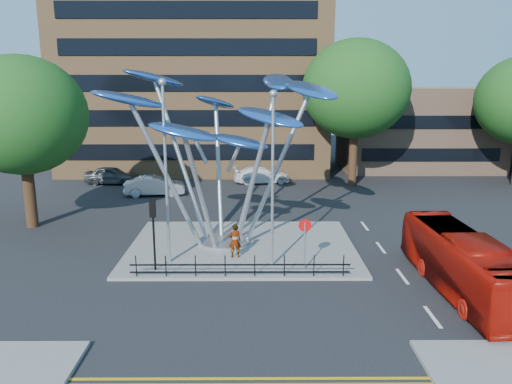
{
  "coord_description": "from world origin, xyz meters",
  "views": [
    {
      "loc": [
        -0.37,
        -19.55,
        8.98
      ],
      "look_at": [
        -0.26,
        4.0,
        3.55
      ],
      "focal_mm": 35.0,
      "sensor_mm": 36.0,
      "label": 1
    }
  ],
  "objects_px": {
    "tree_right": "(356,89)",
    "no_entry_sign_island": "(305,236)",
    "street_lamp_left": "(165,157)",
    "parked_car_mid": "(155,186)",
    "leaf_sculpture": "(221,119)",
    "tree_left": "(21,116)",
    "parked_car_left": "(112,175)",
    "parked_car_right": "(262,175)",
    "street_lamp_right": "(273,164)",
    "red_bus": "(463,263)",
    "pedestrian": "(235,241)",
    "traffic_light_island": "(153,219)"
  },
  "relations": [
    {
      "from": "no_entry_sign_island",
      "to": "tree_left",
      "type": "bearing_deg",
      "value": 154.93
    },
    {
      "from": "parked_car_mid",
      "to": "red_bus",
      "type": "bearing_deg",
      "value": -145.15
    },
    {
      "from": "traffic_light_island",
      "to": "parked_car_mid",
      "type": "distance_m",
      "value": 16.23
    },
    {
      "from": "street_lamp_right",
      "to": "red_bus",
      "type": "bearing_deg",
      "value": -18.55
    },
    {
      "from": "leaf_sculpture",
      "to": "street_lamp_right",
      "type": "height_order",
      "value": "leaf_sculpture"
    },
    {
      "from": "traffic_light_island",
      "to": "parked_car_left",
      "type": "xyz_separation_m",
      "value": [
        -7.58,
        20.09,
        -1.85
      ]
    },
    {
      "from": "tree_right",
      "to": "no_entry_sign_island",
      "type": "relative_size",
      "value": 4.94
    },
    {
      "from": "traffic_light_island",
      "to": "pedestrian",
      "type": "distance_m",
      "value": 4.35
    },
    {
      "from": "tree_right",
      "to": "parked_car_mid",
      "type": "distance_m",
      "value": 18.03
    },
    {
      "from": "tree_left",
      "to": "red_bus",
      "type": "xyz_separation_m",
      "value": [
        22.5,
        -9.68,
        -5.5
      ]
    },
    {
      "from": "street_lamp_right",
      "to": "pedestrian",
      "type": "relative_size",
      "value": 4.79
    },
    {
      "from": "street_lamp_left",
      "to": "red_bus",
      "type": "xyz_separation_m",
      "value": [
        13.0,
        -3.18,
        -4.06
      ]
    },
    {
      "from": "street_lamp_left",
      "to": "tree_left",
      "type": "bearing_deg",
      "value": 145.62
    },
    {
      "from": "street_lamp_left",
      "to": "parked_car_left",
      "type": "relative_size",
      "value": 1.96
    },
    {
      "from": "street_lamp_left",
      "to": "parked_car_right",
      "type": "height_order",
      "value": "street_lamp_left"
    },
    {
      "from": "leaf_sculpture",
      "to": "street_lamp_right",
      "type": "xyz_separation_m",
      "value": [
        2.57,
        -3.68,
        -1.78
      ]
    },
    {
      "from": "tree_right",
      "to": "red_bus",
      "type": "xyz_separation_m",
      "value": [
        0.5,
        -21.68,
        -6.74
      ]
    },
    {
      "from": "tree_left",
      "to": "street_lamp_right",
      "type": "bearing_deg",
      "value": -25.77
    },
    {
      "from": "street_lamp_right",
      "to": "parked_car_mid",
      "type": "bearing_deg",
      "value": 119.24
    },
    {
      "from": "parked_car_left",
      "to": "parked_car_right",
      "type": "distance_m",
      "value": 12.93
    },
    {
      "from": "street_lamp_right",
      "to": "pedestrian",
      "type": "bearing_deg",
      "value": 147.12
    },
    {
      "from": "tree_right",
      "to": "no_entry_sign_island",
      "type": "bearing_deg",
      "value": -107.12
    },
    {
      "from": "traffic_light_island",
      "to": "no_entry_sign_island",
      "type": "distance_m",
      "value": 7.05
    },
    {
      "from": "pedestrian",
      "to": "street_lamp_right",
      "type": "bearing_deg",
      "value": 138.87
    },
    {
      "from": "street_lamp_right",
      "to": "parked_car_right",
      "type": "xyz_separation_m",
      "value": [
        -0.16,
        20.0,
        -4.39
      ]
    },
    {
      "from": "tree_left",
      "to": "parked_car_mid",
      "type": "bearing_deg",
      "value": 54.59
    },
    {
      "from": "street_lamp_right",
      "to": "red_bus",
      "type": "distance_m",
      "value": 9.25
    },
    {
      "from": "tree_right",
      "to": "parked_car_right",
      "type": "height_order",
      "value": "tree_right"
    },
    {
      "from": "tree_right",
      "to": "pedestrian",
      "type": "height_order",
      "value": "tree_right"
    },
    {
      "from": "red_bus",
      "to": "parked_car_left",
      "type": "xyz_separation_m",
      "value": [
        -21.08,
        22.27,
        -0.53
      ]
    },
    {
      "from": "street_lamp_left",
      "to": "parked_car_mid",
      "type": "relative_size",
      "value": 1.9
    },
    {
      "from": "traffic_light_island",
      "to": "tree_right",
      "type": "bearing_deg",
      "value": 56.31
    },
    {
      "from": "tree_left",
      "to": "leaf_sculpture",
      "type": "height_order",
      "value": "tree_left"
    },
    {
      "from": "leaf_sculpture",
      "to": "parked_car_right",
      "type": "height_order",
      "value": "leaf_sculpture"
    },
    {
      "from": "street_lamp_left",
      "to": "red_bus",
      "type": "distance_m",
      "value": 13.99
    },
    {
      "from": "no_entry_sign_island",
      "to": "parked_car_left",
      "type": "xyz_separation_m",
      "value": [
        -14.58,
        20.07,
        -1.05
      ]
    },
    {
      "from": "no_entry_sign_island",
      "to": "pedestrian",
      "type": "bearing_deg",
      "value": 153.44
    },
    {
      "from": "red_bus",
      "to": "street_lamp_right",
      "type": "bearing_deg",
      "value": 159.3
    },
    {
      "from": "street_lamp_left",
      "to": "red_bus",
      "type": "relative_size",
      "value": 0.95
    },
    {
      "from": "traffic_light_island",
      "to": "parked_car_mid",
      "type": "bearing_deg",
      "value": 101.02
    },
    {
      "from": "street_lamp_left",
      "to": "no_entry_sign_island",
      "type": "distance_m",
      "value": 7.47
    },
    {
      "from": "parked_car_right",
      "to": "leaf_sculpture",
      "type": "bearing_deg",
      "value": 163.29
    },
    {
      "from": "leaf_sculpture",
      "to": "no_entry_sign_island",
      "type": "bearing_deg",
      "value": -45.67
    },
    {
      "from": "pedestrian",
      "to": "parked_car_right",
      "type": "xyz_separation_m",
      "value": [
        1.66,
        18.83,
        -0.31
      ]
    },
    {
      "from": "traffic_light_island",
      "to": "parked_car_right",
      "type": "height_order",
      "value": "traffic_light_island"
    },
    {
      "from": "leaf_sculpture",
      "to": "traffic_light_island",
      "type": "distance_m",
      "value": 6.65
    },
    {
      "from": "tree_left",
      "to": "parked_car_right",
      "type": "distance_m",
      "value": 20.29
    },
    {
      "from": "traffic_light_island",
      "to": "parked_car_right",
      "type": "bearing_deg",
      "value": 75.4
    },
    {
      "from": "street_lamp_right",
      "to": "red_bus",
      "type": "height_order",
      "value": "street_lamp_right"
    },
    {
      "from": "parked_car_left",
      "to": "parked_car_right",
      "type": "bearing_deg",
      "value": -85.56
    }
  ]
}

